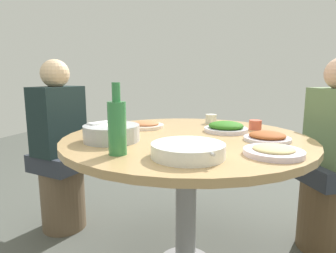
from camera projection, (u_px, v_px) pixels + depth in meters
The scene contains 14 objects.
round_dining_table at pixel (186, 154), 1.60m from camera, with size 1.31×1.31×0.77m.
rice_bowl at pixel (112, 133), 1.47m from camera, with size 0.28×0.28×0.09m.
soup_bowl at pixel (188, 150), 1.19m from camera, with size 0.30×0.30×0.06m.
dish_noodles at pixel (274, 151), 1.22m from camera, with size 0.25×0.25×0.04m.
dish_greens at pixel (226, 127), 1.71m from camera, with size 0.25×0.25×0.06m.
dish_tofu_braise at pixel (146, 125), 1.84m from camera, with size 0.23×0.23×0.04m.
dish_stirfry at pixel (267, 137), 1.48m from camera, with size 0.23×0.23×0.04m.
green_bottle at pixel (117, 126), 1.21m from camera, with size 0.08×0.08×0.30m.
tea_cup_near at pixel (211, 119), 2.00m from camera, with size 0.07×0.07×0.06m, color beige.
tea_cup_far at pixel (255, 125), 1.78m from camera, with size 0.07×0.07×0.06m, color #CE563E.
stool_for_diner_left at pixel (327, 216), 1.87m from camera, with size 0.35×0.35×0.44m, color brown.
diner_left at pixel (336, 132), 1.78m from camera, with size 0.45×0.46×0.76m.
stool_for_diner_right at pixel (63, 198), 2.13m from camera, with size 0.30×0.30×0.44m, color brown.
diner_right at pixel (58, 125), 2.04m from camera, with size 0.37×0.39×0.76m.
Camera 1 is at (-1.50, -0.41, 1.10)m, focal length 31.71 mm.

